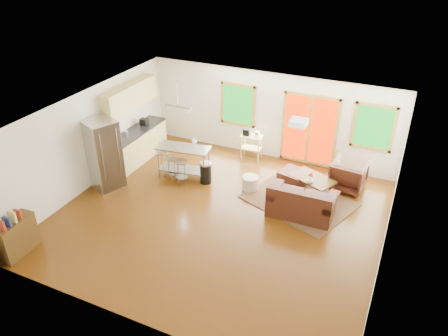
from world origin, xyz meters
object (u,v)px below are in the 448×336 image
at_px(armchair, 349,174).
at_px(kitchen_cart, 251,139).
at_px(ottoman, 293,178).
at_px(refrigerator, 104,154).
at_px(island, 184,157).
at_px(rug, 299,201).
at_px(coffee_table, 312,180).
at_px(loveseat, 301,204).

relative_size(armchair, kitchen_cart, 0.93).
relative_size(ottoman, refrigerator, 0.34).
bearing_deg(island, rug, 2.25).
bearing_deg(island, armchair, 16.77).
bearing_deg(coffee_table, rug, -107.47).
height_order(ottoman, kitchen_cart, kitchen_cart).
bearing_deg(ottoman, refrigerator, -155.35).
bearing_deg(kitchen_cart, coffee_table, -26.92).
distance_m(armchair, kitchen_cart, 3.03).
xyz_separation_m(armchair, kitchen_cart, (-2.98, 0.50, 0.21)).
bearing_deg(armchair, kitchen_cart, -4.10).
height_order(rug, refrigerator, refrigerator).
relative_size(coffee_table, refrigerator, 0.68).
bearing_deg(coffee_table, loveseat, -89.10).
distance_m(rug, ottoman, 0.81).
bearing_deg(rug, kitchen_cart, 140.31).
height_order(loveseat, ottoman, loveseat).
height_order(rug, coffee_table, coffee_table).
height_order(coffee_table, kitchen_cart, kitchen_cart).
height_order(coffee_table, ottoman, coffee_table).
relative_size(refrigerator, kitchen_cart, 1.99).
bearing_deg(rug, refrigerator, -164.09).
distance_m(rug, kitchen_cart, 2.67).
bearing_deg(kitchen_cart, island, -125.49).
xyz_separation_m(loveseat, armchair, (0.79, 1.73, 0.11)).
height_order(refrigerator, kitchen_cart, refrigerator).
relative_size(rug, armchair, 2.84).
bearing_deg(loveseat, ottoman, 113.18).
bearing_deg(refrigerator, loveseat, 32.16).
height_order(loveseat, coffee_table, loveseat).
bearing_deg(armchair, island, 22.24).
relative_size(rug, coffee_table, 1.95).
relative_size(rug, kitchen_cart, 2.64).
bearing_deg(loveseat, coffee_table, 89.53).
xyz_separation_m(refrigerator, island, (1.65, 1.27, -0.31)).
height_order(loveseat, island, island).
height_order(loveseat, kitchen_cart, kitchen_cart).
relative_size(coffee_table, ottoman, 1.97).
height_order(ottoman, island, island).
height_order(coffee_table, refrigerator, refrigerator).
xyz_separation_m(island, kitchen_cart, (1.27, 1.78, 0.02)).
bearing_deg(ottoman, rug, -60.54).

